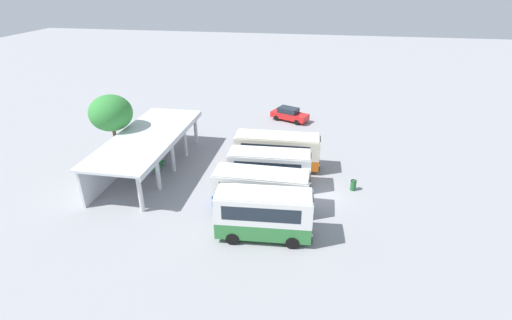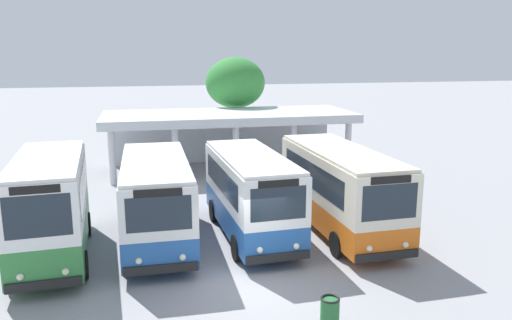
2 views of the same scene
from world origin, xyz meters
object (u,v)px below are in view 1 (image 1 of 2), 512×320
(waiting_chair_fourth_seat, at_px, (162,161))
(waiting_chair_second_from_end, at_px, (158,166))
(city_bus_middle_cream, at_px, (270,167))
(litter_bin_apron, at_px, (353,185))
(waiting_chair_middle_seat, at_px, (160,163))
(waiting_chair_end_by_column, at_px, (156,170))
(city_bus_fourth_amber, at_px, (277,150))
(city_bus_second_in_row, at_px, (262,189))
(parked_car_flank, at_px, (289,114))
(city_bus_nearest_orange, at_px, (264,213))

(waiting_chair_fourth_seat, bearing_deg, waiting_chair_second_from_end, -175.46)
(city_bus_middle_cream, distance_m, litter_bin_apron, 7.12)
(waiting_chair_second_from_end, distance_m, waiting_chair_middle_seat, 0.60)
(waiting_chair_fourth_seat, bearing_deg, waiting_chair_end_by_column, -175.40)
(city_bus_middle_cream, height_order, waiting_chair_fourth_seat, city_bus_middle_cream)
(waiting_chair_middle_seat, relative_size, waiting_chair_fourth_seat, 1.00)
(city_bus_middle_cream, relative_size, city_bus_fourth_amber, 0.89)
(city_bus_middle_cream, bearing_deg, waiting_chair_end_by_column, 89.03)
(waiting_chair_second_from_end, distance_m, waiting_chair_fourth_seat, 1.21)
(waiting_chair_end_by_column, bearing_deg, city_bus_middle_cream, -90.97)
(city_bus_second_in_row, height_order, waiting_chair_fourth_seat, city_bus_second_in_row)
(parked_car_flank, height_order, litter_bin_apron, parked_car_flank)
(city_bus_fourth_amber, relative_size, waiting_chair_fourth_seat, 9.09)
(city_bus_middle_cream, xyz_separation_m, waiting_chair_middle_seat, (1.38, 10.40, -1.24))
(city_bus_nearest_orange, bearing_deg, litter_bin_apron, -40.33)
(waiting_chair_end_by_column, xyz_separation_m, waiting_chair_fourth_seat, (1.80, 0.15, 0.00))
(city_bus_fourth_amber, bearing_deg, city_bus_nearest_orange, -177.84)
(litter_bin_apron, bearing_deg, waiting_chair_end_by_column, 91.19)
(waiting_chair_end_by_column, height_order, waiting_chair_second_from_end, same)
(waiting_chair_end_by_column, distance_m, waiting_chair_middle_seat, 1.20)
(city_bus_middle_cream, distance_m, waiting_chair_middle_seat, 10.57)
(parked_car_flank, bearing_deg, waiting_chair_middle_seat, 144.54)
(waiting_chair_middle_seat, bearing_deg, waiting_chair_fourth_seat, 8.59)
(city_bus_second_in_row, relative_size, parked_car_flank, 1.50)
(city_bus_nearest_orange, distance_m, waiting_chair_second_from_end, 13.53)
(parked_car_flank, bearing_deg, waiting_chair_second_from_end, 145.62)
(parked_car_flank, bearing_deg, city_bus_nearest_orange, -178.81)
(city_bus_second_in_row, relative_size, city_bus_fourth_amber, 0.93)
(city_bus_middle_cream, bearing_deg, litter_bin_apron, -85.61)
(city_bus_second_in_row, bearing_deg, waiting_chair_middle_seat, 64.66)
(city_bus_middle_cream, relative_size, waiting_chair_middle_seat, 8.10)
(parked_car_flank, xyz_separation_m, waiting_chair_middle_seat, (-14.78, 10.53, -0.31))
(waiting_chair_end_by_column, distance_m, waiting_chair_fourth_seat, 1.81)
(city_bus_middle_cream, height_order, city_bus_fourth_amber, city_bus_fourth_amber)
(city_bus_fourth_amber, bearing_deg, waiting_chair_end_by_column, 107.42)
(city_bus_second_in_row, xyz_separation_m, city_bus_middle_cream, (3.49, -0.13, 0.02))
(city_bus_nearest_orange, bearing_deg, waiting_chair_fourth_seat, 51.09)
(city_bus_middle_cream, relative_size, parked_car_flank, 1.44)
(city_bus_second_in_row, relative_size, city_bus_middle_cream, 1.05)
(city_bus_second_in_row, xyz_separation_m, waiting_chair_end_by_column, (3.67, 10.22, -1.21))
(waiting_chair_second_from_end, bearing_deg, waiting_chair_end_by_column, -175.27)
(city_bus_nearest_orange, distance_m, parked_car_flank, 23.16)
(city_bus_second_in_row, bearing_deg, city_bus_nearest_orange, -168.20)
(waiting_chair_end_by_column, relative_size, waiting_chair_middle_seat, 1.00)
(parked_car_flank, distance_m, waiting_chair_fourth_seat, 17.71)
(parked_car_flank, relative_size, waiting_chair_fourth_seat, 5.64)
(parked_car_flank, height_order, waiting_chair_end_by_column, parked_car_flank)
(waiting_chair_end_by_column, bearing_deg, parked_car_flank, -33.24)
(city_bus_second_in_row, xyz_separation_m, litter_bin_apron, (4.03, -7.11, -1.28))
(city_bus_nearest_orange, height_order, parked_car_flank, city_bus_nearest_orange)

